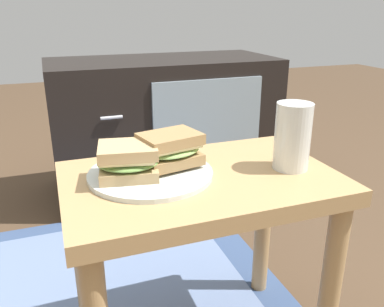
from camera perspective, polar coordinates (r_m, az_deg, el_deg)
side_table at (r=0.86m, az=1.19°, el=-8.65°), size 0.56×0.36×0.46m
tv_cabinet at (r=1.79m, az=-3.93°, el=4.12°), size 0.96×0.46×0.58m
area_rug at (r=1.27m, az=-15.41°, el=-18.43°), size 1.13×0.87×0.01m
plate at (r=0.82m, az=-5.95°, el=-2.87°), size 0.26×0.26×0.01m
sandwich_front at (r=0.79m, az=-9.10°, el=-1.04°), size 0.14×0.12×0.07m
sandwich_back at (r=0.82m, az=-3.13°, el=0.65°), size 0.14×0.12×0.07m
beer_glass at (r=0.86m, az=14.18°, el=2.20°), size 0.08×0.08×0.14m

